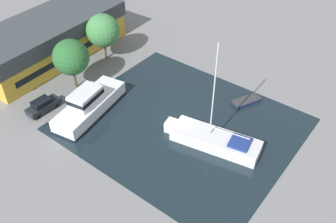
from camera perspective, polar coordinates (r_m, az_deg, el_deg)
ground_plane at (r=46.27m, az=1.96°, el=-1.92°), size 440.00×440.00×0.00m
water_canal at (r=46.26m, az=1.96°, el=-1.92°), size 23.00×26.72×0.01m
warehouse_building at (r=60.69m, az=-17.72°, el=10.59°), size 24.79×11.10×5.91m
quay_tree_near_building at (r=57.22m, az=-9.89°, el=12.05°), size 4.96×4.96×7.18m
quay_tree_by_water at (r=51.35m, az=-14.58°, el=8.00°), size 4.84×4.84×7.21m
parked_car at (r=50.27m, az=-18.51°, el=0.90°), size 4.50×1.80×1.77m
sailboat_moored at (r=43.40m, az=7.03°, el=-4.25°), size 5.17×11.66×13.22m
motor_cruiser at (r=48.19m, az=-11.94°, el=1.07°), size 11.57×5.54×3.56m
small_dinghy at (r=50.46m, az=11.84°, el=1.58°), size 4.25×3.09×0.49m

